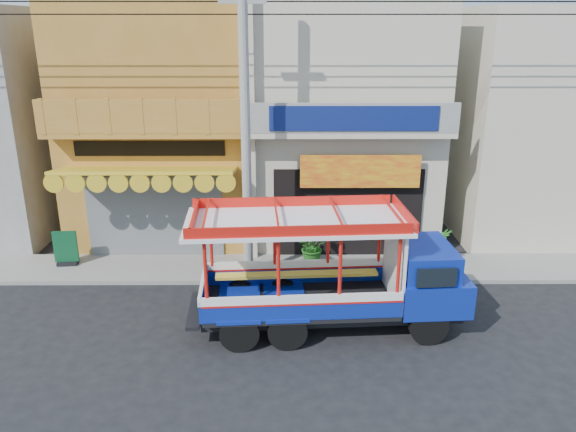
% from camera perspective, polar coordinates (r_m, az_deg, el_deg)
% --- Properties ---
extents(ground, '(90.00, 90.00, 0.00)m').
position_cam_1_polar(ground, '(13.54, -0.48, -12.54)').
color(ground, black).
rests_on(ground, ground).
extents(sidewalk, '(30.00, 2.00, 0.12)m').
position_cam_1_polar(sidewalk, '(17.06, -0.45, -5.34)').
color(sidewalk, slate).
rests_on(sidewalk, ground).
extents(shophouse_left, '(6.00, 7.50, 8.24)m').
position_cam_1_polar(shophouse_left, '(20.15, -12.09, 10.06)').
color(shophouse_left, '#A77125').
rests_on(shophouse_left, ground).
extents(shophouse_right, '(6.00, 6.75, 8.24)m').
position_cam_1_polar(shophouse_right, '(19.84, 5.42, 10.25)').
color(shophouse_right, beige).
rests_on(shophouse_right, ground).
extents(party_pilaster, '(0.35, 0.30, 8.00)m').
position_cam_1_polar(party_pilaster, '(16.72, -3.95, 8.30)').
color(party_pilaster, beige).
rests_on(party_pilaster, ground).
extents(filler_building_right, '(6.00, 6.00, 7.60)m').
position_cam_1_polar(filler_building_right, '(21.75, 24.28, 8.63)').
color(filler_building_right, beige).
rests_on(filler_building_right, ground).
extents(utility_pole, '(28.00, 0.26, 9.00)m').
position_cam_1_polar(utility_pole, '(15.02, -3.82, 11.09)').
color(utility_pole, gray).
rests_on(utility_pole, ground).
extents(songthaew_truck, '(6.67, 2.54, 3.06)m').
position_cam_1_polar(songthaew_truck, '(13.50, 6.25, -5.69)').
color(songthaew_truck, black).
rests_on(songthaew_truck, ground).
extents(green_sign, '(0.71, 0.38, 1.08)m').
position_cam_1_polar(green_sign, '(18.28, -21.61, -3.30)').
color(green_sign, black).
rests_on(green_sign, sidewalk).
extents(potted_plant_a, '(1.24, 1.25, 1.05)m').
position_cam_1_polar(potted_plant_a, '(17.12, 2.47, -3.13)').
color(potted_plant_a, '#22611B').
rests_on(potted_plant_a, sidewalk).
extents(potted_plant_c, '(0.69, 0.69, 1.11)m').
position_cam_1_polar(potted_plant_c, '(17.67, 15.44, -3.01)').
color(potted_plant_c, '#22611B').
rests_on(potted_plant_c, sidewalk).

